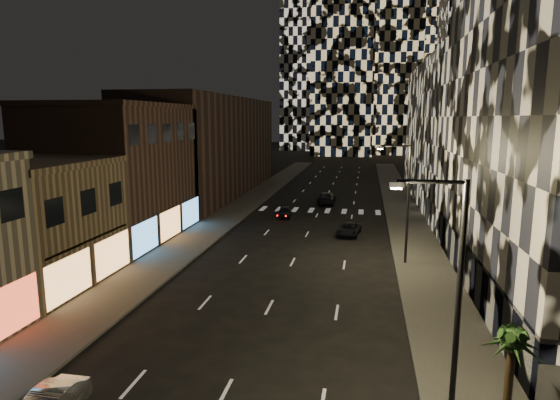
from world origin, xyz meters
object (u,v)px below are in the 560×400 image
at_px(streetlight_near, 452,291).
at_px(car_dark_oncoming, 327,198).
at_px(streetlight_far, 405,196).
at_px(car_dark_midlane, 284,212).
at_px(palm_tree, 512,349).
at_px(car_dark_rightlane, 349,229).

bearing_deg(streetlight_near, car_dark_oncoming, 99.94).
xyz_separation_m(streetlight_far, car_dark_midlane, (-11.85, 15.29, -4.73)).
distance_m(car_dark_midlane, palm_tree, 38.29).
bearing_deg(palm_tree, car_dark_midlane, 111.19).
bearing_deg(car_dark_midlane, car_dark_oncoming, 62.42).
xyz_separation_m(streetlight_near, streetlight_far, (0.00, 20.00, 0.00)).
bearing_deg(palm_tree, car_dark_rightlane, 102.42).
bearing_deg(streetlight_far, streetlight_near, -90.00).
height_order(streetlight_far, car_dark_rightlane, streetlight_far).
bearing_deg(car_dark_midlane, car_dark_rightlane, -47.82).
xyz_separation_m(car_dark_midlane, car_dark_oncoming, (4.00, 9.52, 0.13)).
distance_m(streetlight_far, car_dark_rightlane, 10.51).
bearing_deg(streetlight_far, car_dark_oncoming, 107.57).
xyz_separation_m(streetlight_near, car_dark_oncoming, (-7.85, 44.81, -4.60)).
relative_size(streetlight_near, car_dark_oncoming, 1.73).
height_order(streetlight_far, car_dark_oncoming, streetlight_far).
height_order(streetlight_far, palm_tree, streetlight_far).
height_order(car_dark_midlane, car_dark_oncoming, car_dark_oncoming).
bearing_deg(car_dark_rightlane, palm_tree, -70.59).
relative_size(car_dark_oncoming, palm_tree, 1.24).
bearing_deg(car_dark_midlane, palm_tree, -73.61).
xyz_separation_m(streetlight_far, car_dark_oncoming, (-7.85, 24.81, -4.60)).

